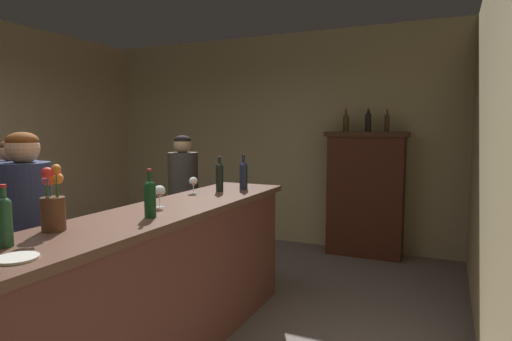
{
  "coord_description": "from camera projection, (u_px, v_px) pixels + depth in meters",
  "views": [
    {
      "loc": [
        2.39,
        -2.28,
        1.64
      ],
      "look_at": [
        1.08,
        0.57,
        1.32
      ],
      "focal_mm": 29.6,
      "sensor_mm": 36.0,
      "label": 1
    }
  ],
  "objects": [
    {
      "name": "wine_bottle_rose",
      "position": [
        220.0,
        176.0,
        3.71
      ],
      "size": [
        0.07,
        0.07,
        0.31
      ],
      "color": "black",
      "rests_on": "bar_counter"
    },
    {
      "name": "wine_glass_front",
      "position": [
        159.0,
        192.0,
        2.97
      ],
      "size": [
        0.08,
        0.08,
        0.16
      ],
      "color": "white",
      "rests_on": "bar_counter"
    },
    {
      "name": "wine_bottle_chardonnay",
      "position": [
        150.0,
        197.0,
        2.64
      ],
      "size": [
        0.07,
        0.07,
        0.31
      ],
      "color": "#123F1D",
      "rests_on": "bar_counter"
    },
    {
      "name": "wine_bottle_malbec",
      "position": [
        5.0,
        219.0,
        1.98
      ],
      "size": [
        0.06,
        0.06,
        0.3
      ],
      "color": "#24512F",
      "rests_on": "bar_counter"
    },
    {
      "name": "display_bottle_midleft",
      "position": [
        368.0,
        121.0,
        5.29
      ],
      "size": [
        0.08,
        0.08,
        0.29
      ],
      "color": "black",
      "rests_on": "display_cabinet"
    },
    {
      "name": "patron_tall",
      "position": [
        183.0,
        196.0,
        4.83
      ],
      "size": [
        0.34,
        0.34,
        1.56
      ],
      "rotation": [
        0.0,
        0.0,
        -0.88
      ],
      "color": "#362424",
      "rests_on": "ground"
    },
    {
      "name": "patron_redhead",
      "position": [
        28.0,
        241.0,
        2.76
      ],
      "size": [
        0.32,
        0.32,
        1.61
      ],
      "rotation": [
        0.0,
        0.0,
        0.15
      ],
      "color": "#25312B",
      "rests_on": "ground"
    },
    {
      "name": "bar_counter",
      "position": [
        155.0,
        288.0,
        2.89
      ],
      "size": [
        0.64,
        3.12,
        1.08
      ],
      "color": "brown",
      "rests_on": "ground"
    },
    {
      "name": "flower_arrangement",
      "position": [
        53.0,
        201.0,
        2.29
      ],
      "size": [
        0.14,
        0.14,
        0.37
      ],
      "color": "#56311E",
      "rests_on": "bar_counter"
    },
    {
      "name": "cheese_plate",
      "position": [
        17.0,
        258.0,
        1.8
      ],
      "size": [
        0.18,
        0.18,
        0.01
      ],
      "primitive_type": "cylinder",
      "color": "white",
      "rests_on": "bar_counter"
    },
    {
      "name": "display_cabinet",
      "position": [
        365.0,
        191.0,
        5.38
      ],
      "size": [
        1.02,
        0.38,
        1.59
      ],
      "color": "#462013",
      "rests_on": "ground"
    },
    {
      "name": "wall_back",
      "position": [
        270.0,
        139.0,
        6.17
      ],
      "size": [
        5.39,
        0.12,
        2.95
      ],
      "primitive_type": "cube",
      "color": "tan",
      "rests_on": "ground"
    },
    {
      "name": "display_bottle_center",
      "position": [
        387.0,
        122.0,
        5.19
      ],
      "size": [
        0.06,
        0.06,
        0.28
      ],
      "color": "#442A1D",
      "rests_on": "display_cabinet"
    },
    {
      "name": "wine_glass_mid",
      "position": [
        193.0,
        182.0,
        3.63
      ],
      "size": [
        0.07,
        0.07,
        0.14
      ],
      "color": "white",
      "rests_on": "bar_counter"
    },
    {
      "name": "patron_in_grey",
      "position": [
        16.0,
        225.0,
        3.5
      ],
      "size": [
        0.39,
        0.39,
        1.54
      ],
      "rotation": [
        0.0,
        0.0,
        0.33
      ],
      "color": "#252F47",
      "rests_on": "ground"
    },
    {
      "name": "display_bottle_left",
      "position": [
        346.0,
        122.0,
        5.41
      ],
      "size": [
        0.08,
        0.08,
        0.29
      ],
      "color": "#493214",
      "rests_on": "display_cabinet"
    },
    {
      "name": "wine_bottle_syrah",
      "position": [
        243.0,
        174.0,
        3.86
      ],
      "size": [
        0.07,
        0.07,
        0.32
      ],
      "color": "#1B2236",
      "rests_on": "bar_counter"
    }
  ]
}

